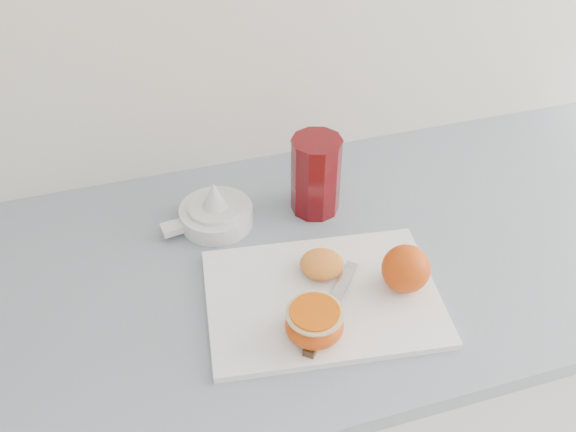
% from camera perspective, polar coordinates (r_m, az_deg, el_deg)
% --- Properties ---
extents(counter, '(2.48, 0.64, 0.89)m').
position_cam_1_polar(counter, '(1.41, -0.17, -16.98)').
color(counter, white).
rests_on(counter, ground).
extents(cutting_board, '(0.39, 0.30, 0.01)m').
position_cam_1_polar(cutting_board, '(1.00, 3.09, -7.23)').
color(cutting_board, white).
rests_on(cutting_board, counter).
extents(whole_orange, '(0.08, 0.08, 0.08)m').
position_cam_1_polar(whole_orange, '(1.00, 10.44, -4.64)').
color(whole_orange, '#E53F04').
rests_on(whole_orange, cutting_board).
extents(half_orange, '(0.08, 0.08, 0.05)m').
position_cam_1_polar(half_orange, '(0.92, 2.36, -9.51)').
color(half_orange, '#E53F04').
rests_on(half_orange, cutting_board).
extents(squeezed_shell, '(0.07, 0.07, 0.03)m').
position_cam_1_polar(squeezed_shell, '(1.02, 3.02, -4.27)').
color(squeezed_shell, orange).
rests_on(squeezed_shell, cutting_board).
extents(paring_knife, '(0.14, 0.16, 0.01)m').
position_cam_1_polar(paring_knife, '(0.95, 3.12, -9.55)').
color(paring_knife, '#4B3214').
rests_on(paring_knife, cutting_board).
extents(citrus_juicer, '(0.16, 0.13, 0.09)m').
position_cam_1_polar(citrus_juicer, '(1.13, -6.49, 0.33)').
color(citrus_juicer, white).
rests_on(citrus_juicer, counter).
extents(red_tumbler, '(0.09, 0.09, 0.15)m').
position_cam_1_polar(red_tumbler, '(1.13, 2.48, 3.42)').
color(red_tumbler, '#610A0F').
rests_on(red_tumbler, counter).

